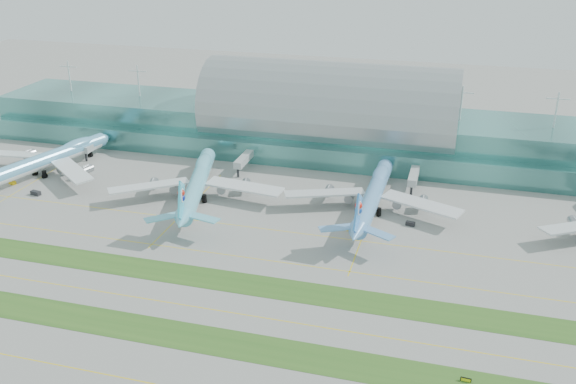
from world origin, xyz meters
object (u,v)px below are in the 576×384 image
(airliner_a, at_px, (46,159))
(airliner_c, at_px, (373,194))
(airliner_b, at_px, (197,182))
(taxiway_sign_east, at_px, (466,380))
(terminal, at_px, (329,123))

(airliner_a, xyz_separation_m, airliner_c, (145.02, -0.15, -0.11))
(airliner_b, xyz_separation_m, taxiway_sign_east, (107.32, -86.53, -6.26))
(airliner_a, bearing_deg, terminal, 44.55)
(terminal, height_order, airliner_a, terminal)
(terminal, xyz_separation_m, airliner_b, (-39.24, -68.99, -7.40))
(airliner_a, relative_size, airliner_c, 1.00)
(airliner_a, xyz_separation_m, taxiway_sign_east, (182.23, -93.86, -6.23))
(airliner_c, distance_m, taxiway_sign_east, 101.02)
(terminal, bearing_deg, airliner_c, -63.46)
(airliner_b, xyz_separation_m, airliner_c, (70.11, 7.18, -0.14))
(terminal, height_order, taxiway_sign_east, terminal)
(terminal, bearing_deg, taxiway_sign_east, -66.36)
(terminal, distance_m, airliner_b, 79.71)
(taxiway_sign_east, bearing_deg, airliner_c, 115.44)
(terminal, relative_size, airliner_c, 4.32)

